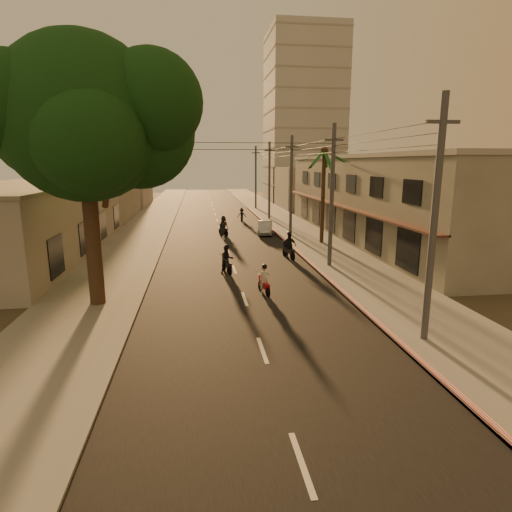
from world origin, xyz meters
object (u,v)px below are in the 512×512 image
at_px(scooter_far_a, 224,226).
at_px(scooter_far_b, 242,215).
at_px(palm_tree, 324,156).
at_px(parked_car, 265,228).
at_px(broadleaf_tree, 93,120).
at_px(scooter_mid_a, 227,260).
at_px(scooter_red, 264,281).
at_px(scooter_mid_b, 289,246).

distance_m(scooter_far_a, scooter_far_b, 9.77).
bearing_deg(palm_tree, parked_car, 126.47).
distance_m(broadleaf_tree, scooter_far_a, 21.47).
height_order(scooter_mid_a, scooter_far_b, scooter_mid_a).
xyz_separation_m(scooter_mid_a, scooter_far_b, (3.27, 23.21, -0.09)).
distance_m(scooter_mid_a, scooter_far_a, 13.82).
relative_size(broadleaf_tree, parked_car, 3.07).
distance_m(scooter_red, scooter_mid_b, 8.53).
height_order(scooter_mid_a, scooter_mid_b, scooter_mid_b).
bearing_deg(palm_tree, scooter_mid_a, -134.20).
relative_size(broadleaf_tree, scooter_far_b, 7.46).
bearing_deg(broadleaf_tree, parked_car, 60.90).
height_order(scooter_red, scooter_far_b, scooter_red).
height_order(broadleaf_tree, scooter_far_a, broadleaf_tree).
xyz_separation_m(broadleaf_tree, scooter_red, (7.71, 0.56, -7.77)).
bearing_deg(scooter_mid_b, scooter_mid_a, -155.15).
bearing_deg(scooter_mid_b, scooter_far_a, 99.10).
relative_size(palm_tree, scooter_far_b, 5.05).
distance_m(scooter_mid_b, parked_car, 10.64).
relative_size(scooter_red, scooter_mid_a, 0.89).
relative_size(palm_tree, scooter_far_a, 4.35).
distance_m(scooter_mid_b, scooter_far_a, 11.11).
height_order(scooter_red, scooter_mid_a, scooter_mid_a).
bearing_deg(parked_car, scooter_far_a, -166.24).
height_order(broadleaf_tree, scooter_mid_a, broadleaf_tree).
xyz_separation_m(scooter_red, scooter_far_b, (1.66, 27.76, 0.02)).
relative_size(scooter_mid_a, parked_car, 0.46).
distance_m(scooter_red, parked_car, 18.86).
distance_m(broadleaf_tree, scooter_far_b, 30.82).
relative_size(broadleaf_tree, scooter_far_a, 6.42).
relative_size(scooter_mid_b, scooter_far_b, 1.21).
bearing_deg(palm_tree, scooter_far_b, 109.89).
distance_m(scooter_red, scooter_far_b, 27.81).
relative_size(scooter_mid_b, scooter_far_a, 1.04).
bearing_deg(scooter_red, broadleaf_tree, 172.73).
distance_m(palm_tree, scooter_far_b, 16.67).
height_order(broadleaf_tree, scooter_mid_b, broadleaf_tree).
distance_m(scooter_mid_a, parked_car, 14.80).
xyz_separation_m(scooter_red, scooter_mid_b, (2.99, 7.99, 0.17)).
bearing_deg(scooter_mid_a, scooter_far_b, 69.09).
distance_m(palm_tree, scooter_mid_a, 13.74).
distance_m(palm_tree, scooter_mid_b, 9.09).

